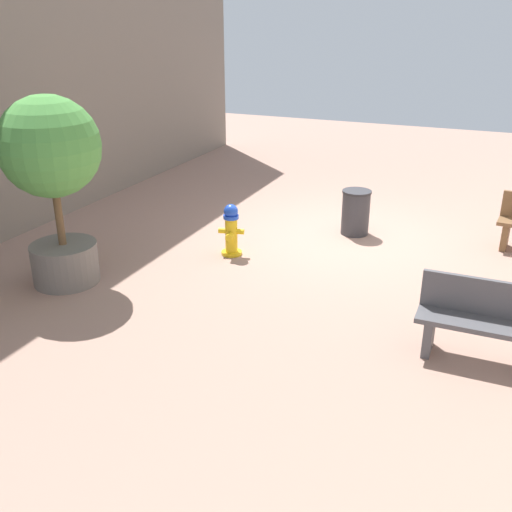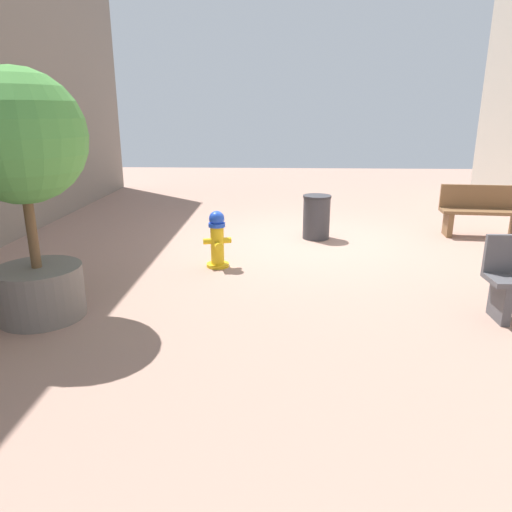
# 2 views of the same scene
# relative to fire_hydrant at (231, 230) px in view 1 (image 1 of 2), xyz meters

# --- Properties ---
(ground_plane) EXTENTS (23.40, 23.40, 0.00)m
(ground_plane) POSITION_rel_fire_hydrant_xyz_m (-1.41, -1.49, -0.43)
(ground_plane) COLOR #9E7A6B
(fire_hydrant) EXTENTS (0.43, 0.41, 0.86)m
(fire_hydrant) POSITION_rel_fire_hydrant_xyz_m (0.00, 0.00, 0.00)
(fire_hydrant) COLOR gold
(fire_hydrant) RESTS_ON ground_plane
(bench_far) EXTENTS (1.66, 0.45, 0.95)m
(bench_far) POSITION_rel_fire_hydrant_xyz_m (-4.08, 1.71, 0.06)
(bench_far) COLOR #4C4C51
(bench_far) RESTS_ON ground_plane
(planter_tree) EXTENTS (1.40, 1.40, 2.72)m
(planter_tree) POSITION_rel_fire_hydrant_xyz_m (1.79, 1.92, 1.30)
(planter_tree) COLOR slate
(planter_tree) RESTS_ON ground_plane
(trash_bin) EXTENTS (0.52, 0.52, 0.81)m
(trash_bin) POSITION_rel_fire_hydrant_xyz_m (-1.62, -1.77, -0.03)
(trash_bin) COLOR #38383D
(trash_bin) RESTS_ON ground_plane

